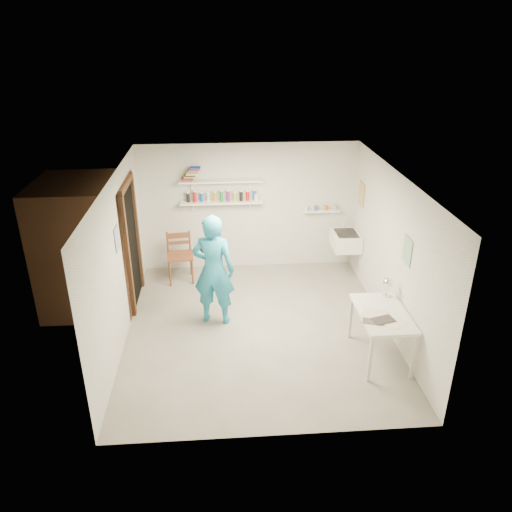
{
  "coord_description": "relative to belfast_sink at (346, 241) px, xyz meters",
  "views": [
    {
      "loc": [
        -0.53,
        -6.55,
        4.27
      ],
      "look_at": [
        0.0,
        0.4,
        1.05
      ],
      "focal_mm": 35.0,
      "sensor_mm": 36.0,
      "label": 1
    }
  ],
  "objects": [
    {
      "name": "shelf_lower",
      "position": [
        -2.25,
        0.43,
        0.65
      ],
      "size": [
        1.5,
        0.22,
        0.03
      ],
      "primitive_type": "cube",
      "color": "white",
      "rests_on": "wall_back"
    },
    {
      "name": "papers",
      "position": [
        -0.11,
        -2.57,
        0.04
      ],
      "size": [
        0.3,
        0.22,
        0.02
      ],
      "color": "silver",
      "rests_on": "work_table"
    },
    {
      "name": "ceiling",
      "position": [
        -1.75,
        -1.7,
        1.71
      ],
      "size": [
        4.0,
        4.5,
        0.02
      ],
      "primitive_type": "cube",
      "color": "silver",
      "rests_on": "wall_back"
    },
    {
      "name": "work_table",
      "position": [
        -0.11,
        -2.57,
        -0.33
      ],
      "size": [
        0.66,
        1.1,
        0.73
      ],
      "primitive_type": "cube",
      "color": "silver",
      "rests_on": "ground"
    },
    {
      "name": "wall_right",
      "position": [
        0.26,
        -1.7,
        0.5
      ],
      "size": [
        0.02,
        4.5,
        2.4
      ],
      "primitive_type": "cube",
      "color": "silver",
      "rests_on": "ground"
    },
    {
      "name": "belfast_sink",
      "position": [
        0.0,
        0.0,
        0.0
      ],
      "size": [
        0.48,
        0.6,
        0.3
      ],
      "primitive_type": "cube",
      "color": "white",
      "rests_on": "wall_right"
    },
    {
      "name": "poster_right_b",
      "position": [
        0.24,
        -2.25,
        0.8
      ],
      "size": [
        0.01,
        0.3,
        0.38
      ],
      "primitive_type": "cube",
      "color": "#3F724C",
      "rests_on": "wall_right"
    },
    {
      "name": "corridor_box",
      "position": [
        -4.45,
        -0.65,
        0.35
      ],
      "size": [
        1.4,
        1.5,
        2.1
      ],
      "primitive_type": "cube",
      "color": "brown",
      "rests_on": "ground"
    },
    {
      "name": "poster_right_a",
      "position": [
        0.24,
        0.1,
        0.85
      ],
      "size": [
        0.01,
        0.34,
        0.42
      ],
      "primitive_type": "cube",
      "color": "#995933",
      "rests_on": "wall_right"
    },
    {
      "name": "wall_back",
      "position": [
        -1.75,
        0.56,
        0.5
      ],
      "size": [
        4.0,
        0.02,
        2.4
      ],
      "primitive_type": "cube",
      "color": "silver",
      "rests_on": "ground"
    },
    {
      "name": "wooden_chair",
      "position": [
        -3.03,
        0.01,
        -0.21
      ],
      "size": [
        0.51,
        0.49,
        0.99
      ],
      "primitive_type": "cube",
      "rotation": [
        0.0,
        0.0,
        0.11
      ],
      "color": "brown",
      "rests_on": "ground"
    },
    {
      "name": "spray_cans",
      "position": [
        -2.25,
        0.43,
        0.75
      ],
      "size": [
        1.34,
        0.06,
        0.17
      ],
      "color": "black",
      "rests_on": "shelf_lower"
    },
    {
      "name": "ledge_shelf",
      "position": [
        -0.4,
        0.47,
        0.42
      ],
      "size": [
        0.7,
        0.14,
        0.03
      ],
      "primitive_type": "cube",
      "color": "white",
      "rests_on": "wall_back"
    },
    {
      "name": "poster_left",
      "position": [
        -3.74,
        -1.65,
        0.85
      ],
      "size": [
        0.01,
        0.28,
        0.36
      ],
      "primitive_type": "cube",
      "color": "#334C7F",
      "rests_on": "wall_left"
    },
    {
      "name": "man",
      "position": [
        -2.41,
        -1.42,
        0.19
      ],
      "size": [
        0.73,
        0.57,
        1.79
      ],
      "primitive_type": "imported",
      "rotation": [
        0.0,
        0.0,
        2.91
      ],
      "color": "teal",
      "rests_on": "ground"
    },
    {
      "name": "wall_front",
      "position": [
        -1.75,
        -3.96,
        0.5
      ],
      "size": [
        4.0,
        0.02,
        2.4
      ],
      "primitive_type": "cube",
      "color": "silver",
      "rests_on": "ground"
    },
    {
      "name": "wall_clock",
      "position": [
        -2.46,
        -1.21,
        0.49
      ],
      "size": [
        0.32,
        0.11,
        0.32
      ],
      "primitive_type": "cylinder",
      "rotation": [
        1.57,
        0.0,
        -0.23
      ],
      "color": "beige",
      "rests_on": "man"
    },
    {
      "name": "door_jamb_far",
      "position": [
        -3.72,
        -0.15,
        0.3
      ],
      "size": [
        0.06,
        0.1,
        2.0
      ],
      "primitive_type": "cube",
      "color": "brown",
      "rests_on": "ground"
    },
    {
      "name": "wall_left",
      "position": [
        -3.76,
        -1.7,
        0.5
      ],
      "size": [
        0.02,
        4.5,
        2.4
      ],
      "primitive_type": "cube",
      "color": "silver",
      "rests_on": "ground"
    },
    {
      "name": "desk_lamp",
      "position": [
        0.07,
        -2.13,
        0.25
      ],
      "size": [
        0.14,
        0.14,
        0.14
      ],
      "primitive_type": "sphere",
      "color": "silver",
      "rests_on": "work_table"
    },
    {
      "name": "ledge_pots",
      "position": [
        -0.4,
        0.47,
        0.48
      ],
      "size": [
        0.48,
        0.07,
        0.09
      ],
      "color": "silver",
      "rests_on": "ledge_shelf"
    },
    {
      "name": "doorway_recess",
      "position": [
        -3.74,
        -0.65,
        0.3
      ],
      "size": [
        0.02,
        0.9,
        2.0
      ],
      "primitive_type": "cube",
      "color": "black",
      "rests_on": "wall_left"
    },
    {
      "name": "door_jamb_near",
      "position": [
        -3.72,
        -1.15,
        0.3
      ],
      "size": [
        0.06,
        0.1,
        2.0
      ],
      "primitive_type": "cube",
      "color": "brown",
      "rests_on": "ground"
    },
    {
      "name": "book_stack",
      "position": [
        -2.77,
        0.43,
        1.19
      ],
      "size": [
        0.34,
        0.14,
        0.25
      ],
      "color": "red",
      "rests_on": "shelf_upper"
    },
    {
      "name": "floor",
      "position": [
        -1.75,
        -1.7,
        -0.71
      ],
      "size": [
        4.0,
        4.5,
        0.02
      ],
      "primitive_type": "cube",
      "color": "slate",
      "rests_on": "ground"
    },
    {
      "name": "door_lintel",
      "position": [
        -3.72,
        -0.65,
        1.35
      ],
      "size": [
        0.06,
        1.05,
        0.1
      ],
      "primitive_type": "cube",
      "color": "brown",
      "rests_on": "wall_left"
    },
    {
      "name": "shelf_upper",
      "position": [
        -2.25,
        0.43,
        1.05
      ],
      "size": [
        1.5,
        0.22,
        0.03
      ],
      "primitive_type": "cube",
      "color": "white",
      "rests_on": "wall_back"
    }
  ]
}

